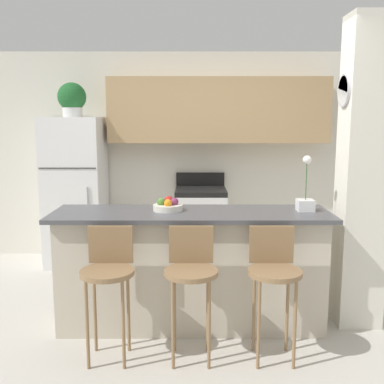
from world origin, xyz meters
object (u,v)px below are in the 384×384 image
bar_stool_right (275,273)px  stove_range (201,225)px  bar_stool_mid (192,273)px  fruit_bowl (169,206)px  bar_stool_left (109,273)px  trash_bin (121,253)px  refrigerator (77,192)px  orchid_vase (306,198)px  potted_plant_on_fridge (73,99)px

bar_stool_right → stove_range: bearing=102.1°
bar_stool_mid → fruit_bowl: 0.72m
stove_range → bar_stool_right: (0.48, -2.26, 0.18)m
bar_stool_left → bar_stool_mid: (0.59, 0.00, 0.00)m
fruit_bowl → trash_bin: fruit_bowl is taller
refrigerator → bar_stool_left: refrigerator is taller
bar_stool_right → orchid_vase: orchid_vase is taller
stove_range → potted_plant_on_fridge: bearing=-178.8°
refrigerator → bar_stool_left: size_ratio=1.83×
refrigerator → orchid_vase: bearing=-35.4°
refrigerator → bar_stool_right: size_ratio=1.83×
potted_plant_on_fridge → orchid_vase: size_ratio=0.87×
bar_stool_right → trash_bin: bar_stool_right is taller
potted_plant_on_fridge → orchid_vase: bearing=-35.4°
stove_range → orchid_vase: orchid_vase is taller
fruit_bowl → orchid_vase: bearing=-0.8°
bar_stool_right → fruit_bowl: fruit_bowl is taller
refrigerator → trash_bin: 0.91m
potted_plant_on_fridge → orchid_vase: 2.99m
refrigerator → stove_range: 1.55m
orchid_vase → trash_bin: bearing=141.1°
bar_stool_mid → trash_bin: size_ratio=2.52×
stove_range → bar_stool_mid: 2.27m
bar_stool_mid → stove_range: bearing=87.2°
bar_stool_mid → potted_plant_on_fridge: bearing=121.9°
trash_bin → fruit_bowl: bearing=-65.8°
orchid_vase → trash_bin: (-1.77, 1.43, -0.90)m
orchid_vase → refrigerator: bearing=144.6°
bar_stool_left → bar_stool_mid: bearing=0.0°
bar_stool_left → trash_bin: bar_stool_left is taller
fruit_bowl → refrigerator: bearing=126.0°
stove_range → bar_stool_mid: stove_range is taller
bar_stool_mid → bar_stool_right: bearing=0.0°
refrigerator → orchid_vase: 2.87m
refrigerator → bar_stool_left: (0.79, -2.23, -0.23)m
refrigerator → trash_bin: refrigerator is taller
potted_plant_on_fridge → fruit_bowl: 2.24m
bar_stool_mid → orchid_vase: 1.19m
fruit_bowl → trash_bin: bearing=114.2°
bar_stool_right → potted_plant_on_fridge: bearing=131.6°
bar_stool_mid → bar_stool_right: 0.59m
bar_stool_right → bar_stool_left: bearing=180.0°
trash_bin → bar_stool_right: bearing=-54.5°
fruit_bowl → trash_bin: 1.76m
bar_stool_left → trash_bin: size_ratio=2.52×
bar_stool_mid → potted_plant_on_fridge: 2.94m
potted_plant_on_fridge → trash_bin: bearing=-22.3°
bar_stool_left → potted_plant_on_fridge: (-0.79, 2.23, 1.32)m
refrigerator → bar_stool_mid: refrigerator is taller
orchid_vase → bar_stool_right: bearing=-121.8°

